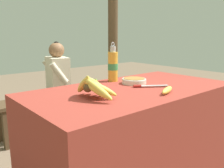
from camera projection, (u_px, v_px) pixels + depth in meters
name	position (u px, v px, depth m)	size (l,w,h in m)	color
market_counter	(132.00, 139.00, 1.72)	(1.48, 0.76, 0.76)	maroon
banana_bunch_ripe	(93.00, 87.00, 1.36)	(0.19, 0.32, 0.15)	#4C381E
serving_bowl	(134.00, 81.00, 1.79)	(0.18, 0.18, 0.04)	silver
water_bottle	(113.00, 66.00, 1.86)	(0.08, 0.08, 0.31)	gold
loose_banana_front	(167.00, 90.00, 1.49)	(0.18, 0.10, 0.04)	#E0C64C
knife	(146.00, 86.00, 1.66)	(0.22, 0.16, 0.02)	#BCBCC1
wooden_bench	(65.00, 99.00, 2.85)	(1.66, 0.32, 0.43)	#4C3823
seated_vendor	(54.00, 81.00, 2.69)	(0.45, 0.42, 1.05)	#564C60
banana_bunch_green	(98.00, 83.00, 3.14)	(0.19, 0.29, 0.14)	#4C381E
support_post_far	(113.00, 34.00, 3.48)	(0.14, 0.14, 2.27)	#4C3823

